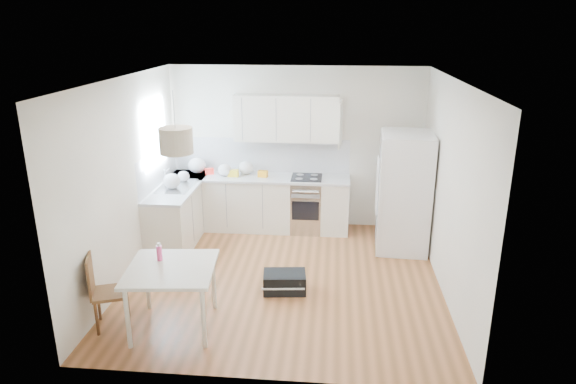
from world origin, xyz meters
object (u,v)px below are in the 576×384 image
object	(u,v)px
refrigerator	(405,192)
dining_chair	(110,291)
gym_bag	(285,282)
dining_table	(171,274)

from	to	relation	value
refrigerator	dining_chair	distance (m)	4.42
dining_chair	gym_bag	world-z (taller)	dining_chair
refrigerator	dining_chair	xyz separation A→B (m)	(-3.58, -2.55, -0.46)
refrigerator	dining_table	distance (m)	3.81
gym_bag	dining_table	bearing A→B (deg)	-147.41
dining_chair	refrigerator	bearing A→B (deg)	14.93
dining_table	gym_bag	bearing A→B (deg)	33.15
dining_table	refrigerator	bearing A→B (deg)	35.63
dining_table	gym_bag	world-z (taller)	dining_table
dining_table	gym_bag	distance (m)	1.61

